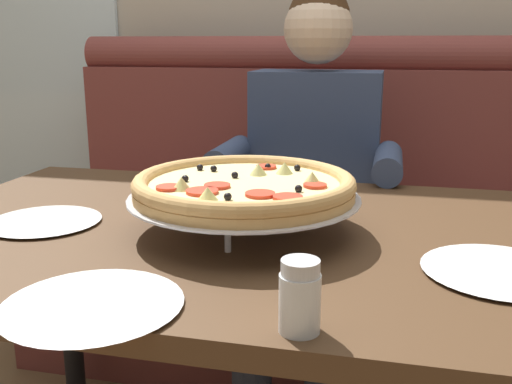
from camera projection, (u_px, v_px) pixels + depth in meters
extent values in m
cube|color=brown|center=(291.00, 298.00, 2.06)|extent=(1.83, 0.60, 0.46)
cube|color=brown|center=(310.00, 152.00, 2.31)|extent=(1.83, 0.18, 0.65)
cylinder|color=brown|center=(312.00, 55.00, 2.22)|extent=(1.83, 0.14, 0.14)
cube|color=#4C331E|center=(228.00, 237.00, 1.19)|extent=(1.38, 0.90, 0.04)
cylinder|color=black|center=(69.00, 297.00, 1.78)|extent=(0.06, 0.06, 0.70)
cylinder|color=black|center=(501.00, 344.00, 1.50)|extent=(0.06, 0.06, 0.70)
cube|color=#2D3342|center=(304.00, 241.00, 1.73)|extent=(0.34, 0.40, 0.15)
cylinder|color=#2D3342|center=(252.00, 373.00, 1.59)|extent=(0.11, 0.11, 0.46)
cylinder|color=#2D3342|center=(325.00, 382.00, 1.55)|extent=(0.11, 0.11, 0.46)
cube|color=#38476B|center=(316.00, 159.00, 1.88)|extent=(0.40, 0.22, 0.56)
cylinder|color=#38476B|center=(229.00, 156.00, 1.72)|extent=(0.08, 0.28, 0.08)
cylinder|color=#38476B|center=(388.00, 163.00, 1.62)|extent=(0.08, 0.28, 0.08)
sphere|color=beige|center=(318.00, 29.00, 1.76)|extent=(0.21, 0.21, 0.21)
sphere|color=#472D19|center=(319.00, 17.00, 1.77)|extent=(0.19, 0.19, 0.19)
cylinder|color=silver|center=(228.00, 234.00, 1.04)|extent=(0.01, 0.01, 0.07)
cylinder|color=silver|center=(204.00, 204.00, 1.23)|extent=(0.01, 0.01, 0.07)
cylinder|color=silver|center=(300.00, 210.00, 1.18)|extent=(0.01, 0.01, 0.07)
torus|color=silver|center=(244.00, 201.00, 1.14)|extent=(0.25, 0.25, 0.01)
cylinder|color=silver|center=(244.00, 197.00, 1.14)|extent=(0.45, 0.45, 0.00)
cylinder|color=tan|center=(244.00, 192.00, 1.14)|extent=(0.43, 0.43, 0.02)
torus|color=tan|center=(244.00, 182.00, 1.13)|extent=(0.43, 0.43, 0.03)
cylinder|color=beige|center=(244.00, 185.00, 1.13)|extent=(0.37, 0.37, 0.01)
cylinder|color=red|center=(315.00, 185.00, 1.10)|extent=(0.04, 0.04, 0.01)
cylinder|color=red|center=(266.00, 167.00, 1.26)|extent=(0.04, 0.04, 0.01)
cylinder|color=red|center=(260.00, 194.00, 1.03)|extent=(0.05, 0.05, 0.01)
cylinder|color=red|center=(288.00, 197.00, 1.01)|extent=(0.05, 0.05, 0.01)
cylinder|color=red|center=(169.00, 187.00, 1.08)|extent=(0.05, 0.05, 0.01)
cylinder|color=red|center=(216.00, 186.00, 1.09)|extent=(0.05, 0.05, 0.01)
cylinder|color=red|center=(202.00, 191.00, 1.05)|extent=(0.06, 0.06, 0.01)
sphere|color=black|center=(185.00, 179.00, 1.14)|extent=(0.01, 0.01, 0.01)
sphere|color=black|center=(214.00, 169.00, 1.23)|extent=(0.01, 0.01, 0.01)
sphere|color=black|center=(297.00, 168.00, 1.23)|extent=(0.01, 0.01, 0.01)
sphere|color=black|center=(268.00, 167.00, 1.25)|extent=(0.01, 0.01, 0.01)
sphere|color=black|center=(298.00, 189.00, 1.06)|extent=(0.01, 0.01, 0.01)
sphere|color=black|center=(235.00, 175.00, 1.17)|extent=(0.01, 0.01, 0.01)
sphere|color=black|center=(200.00, 168.00, 1.24)|extent=(0.01, 0.01, 0.01)
sphere|color=black|center=(228.00, 197.00, 1.00)|extent=(0.01, 0.01, 0.01)
cone|color=#CCC675|center=(181.00, 183.00, 1.07)|extent=(0.04, 0.04, 0.02)
cone|color=#CCC675|center=(312.00, 178.00, 1.12)|extent=(0.04, 0.04, 0.02)
cone|color=#CCC675|center=(208.00, 193.00, 1.00)|extent=(0.04, 0.04, 0.02)
cone|color=#CCC675|center=(285.00, 168.00, 1.20)|extent=(0.04, 0.04, 0.02)
cone|color=#CCC675|center=(258.00, 169.00, 1.19)|extent=(0.04, 0.04, 0.02)
cylinder|color=white|center=(300.00, 303.00, 0.75)|extent=(0.05, 0.05, 0.08)
cylinder|color=#A82D19|center=(300.00, 312.00, 0.75)|extent=(0.05, 0.05, 0.05)
cylinder|color=silver|center=(300.00, 267.00, 0.74)|extent=(0.05, 0.05, 0.02)
cylinder|color=white|center=(45.00, 222.00, 1.21)|extent=(0.16, 0.16, 0.01)
cone|color=white|center=(44.00, 218.00, 1.21)|extent=(0.23, 0.23, 0.01)
cylinder|color=white|center=(500.00, 272.00, 0.95)|extent=(0.18, 0.18, 0.01)
cone|color=white|center=(501.00, 266.00, 0.94)|extent=(0.25, 0.25, 0.01)
cylinder|color=white|center=(93.00, 305.00, 0.82)|extent=(0.18, 0.18, 0.01)
cone|color=white|center=(92.00, 300.00, 0.82)|extent=(0.26, 0.26, 0.01)
cylinder|color=black|center=(135.00, 183.00, 3.78)|extent=(0.02, 0.02, 0.44)
cylinder|color=black|center=(98.00, 181.00, 3.83)|extent=(0.02, 0.02, 0.44)
cylinder|color=black|center=(120.00, 193.00, 3.54)|extent=(0.02, 0.02, 0.44)
cylinder|color=black|center=(80.00, 191.00, 3.58)|extent=(0.02, 0.02, 0.44)
cylinder|color=black|center=(106.00, 151.00, 3.63)|extent=(0.40, 0.40, 0.02)
cube|color=black|center=(92.00, 122.00, 3.42)|extent=(0.32, 0.04, 0.42)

